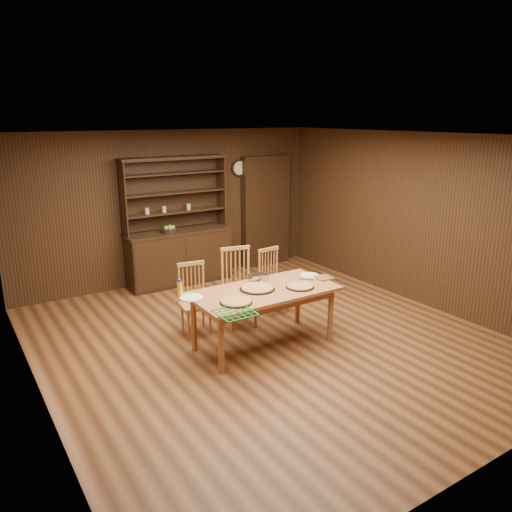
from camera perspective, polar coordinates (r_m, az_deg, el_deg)
floor at (r=6.62m, az=1.37°, el=-9.53°), size 6.00×6.00×0.00m
room_shell at (r=6.11m, az=1.47°, el=3.95°), size 6.00×6.00×6.00m
china_hutch at (r=8.70m, az=-8.85°, el=0.72°), size 1.84×0.52×2.17m
doorway at (r=9.62m, az=1.08°, el=5.14°), size 1.00×0.18×2.10m
wall_clock at (r=9.25m, az=-1.96°, el=10.02°), size 0.30×0.05×0.30m
dining_table at (r=6.22m, az=0.89°, el=-4.61°), size 1.83×0.91×0.75m
chair_left at (r=6.73m, az=-7.12°, el=-4.56°), size 0.44×0.42×0.96m
chair_center at (r=6.93m, az=-2.08°, el=-3.19°), size 0.52×0.51×1.09m
chair_right at (r=7.40m, az=1.84°, el=-2.57°), size 0.42×0.40×0.95m
pizza_left at (r=5.76m, az=-2.29°, el=-5.23°), size 0.38×0.38×0.04m
pizza_right at (r=6.28m, az=5.05°, el=-3.45°), size 0.36×0.36×0.04m
pizza_center at (r=6.19m, az=0.15°, el=-3.69°), size 0.44×0.44×0.04m
cooling_rack at (r=5.48m, az=-2.42°, el=-6.46°), size 0.50×0.50×0.02m
plate_left at (r=5.95m, az=-7.39°, el=-4.73°), size 0.29×0.29×0.02m
plate_right at (r=6.73m, az=6.10°, el=-2.23°), size 0.27×0.27×0.02m
foil_dish at (r=6.49m, az=0.26°, el=-2.48°), size 0.25×0.20×0.09m
juice_bottle at (r=6.00m, az=-8.69°, el=-3.72°), size 0.06×0.06×0.21m
pot_holder_a at (r=6.67m, az=7.73°, el=-2.47°), size 0.24×0.24×0.02m
pot_holder_b at (r=6.66m, az=5.84°, el=-2.45°), size 0.26×0.26×0.01m
fruit_bowl at (r=8.47m, az=-9.88°, el=2.98°), size 0.28×0.28×0.12m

